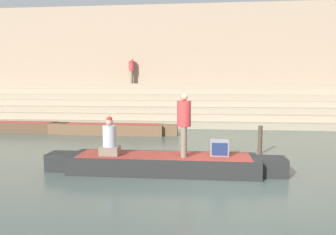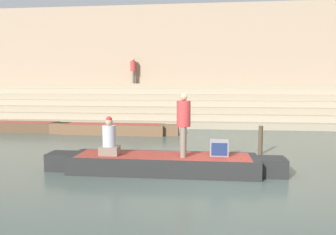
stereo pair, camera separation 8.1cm
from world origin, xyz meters
TOP-DOWN VIEW (x-y plane):
  - ground_plane at (0.00, 0.00)m, footprint 120.00×120.00m
  - ghat_steps at (0.00, 12.66)m, footprint 36.00×5.28m
  - back_wall at (0.00, 15.14)m, footprint 34.20×1.28m
  - rowboat_main at (-1.67, 0.72)m, footprint 6.45×1.35m
  - person_standing at (-1.12, 0.63)m, footprint 0.37×0.37m
  - person_rowing at (-3.12, 0.61)m, footprint 0.51×0.40m
  - tv_set at (-0.17, 0.86)m, footprint 0.49×0.41m
  - moored_boat_shore at (-4.86, 7.11)m, footprint 6.19×1.02m
  - moored_boat_distant at (-10.41, 7.42)m, footprint 6.47×1.02m
  - mooring_post at (1.32, 3.32)m, footprint 0.15×0.15m
  - person_on_steps at (-5.44, 14.17)m, footprint 0.38×0.38m

SIDE VIEW (x-z plane):
  - ground_plane at x=0.00m, z-range 0.00..0.00m
  - rowboat_main at x=-1.67m, z-range 0.02..0.49m
  - moored_boat_shore at x=-4.86m, z-range 0.02..0.50m
  - moored_boat_distant at x=-10.41m, z-range 0.02..0.50m
  - mooring_post at x=1.32m, z-range 0.00..0.98m
  - tv_set at x=-0.17m, z-range 0.47..0.89m
  - ghat_steps at x=0.00m, z-range -0.34..2.06m
  - person_rowing at x=-3.12m, z-range 0.36..1.41m
  - person_standing at x=-1.12m, z-range 0.60..2.27m
  - person_on_steps at x=-5.44m, z-range 2.52..4.24m
  - back_wall at x=0.00m, z-range -0.03..7.68m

